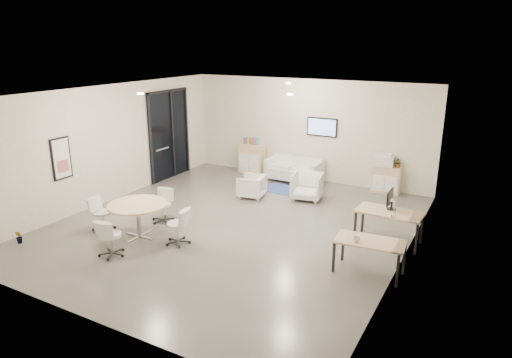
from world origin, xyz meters
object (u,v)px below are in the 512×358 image
object	(u,v)px
armchair_left	(252,185)
sideboard_left	(252,159)
loveseat	(295,170)
armchair_right	(307,185)
desk_rear	(389,215)
round_table	(138,207)
sideboard_right	(386,180)
desk_front	(370,244)

from	to	relation	value
armchair_left	sideboard_left	bearing A→B (deg)	-160.94
armchair_left	loveseat	bearing A→B (deg)	158.03
armchair_right	desk_rear	size ratio (longest dim) A/B	0.58
round_table	sideboard_right	bearing A→B (deg)	54.91
sideboard_right	desk_front	distance (m)	5.15
desk_front	round_table	distance (m)	5.13
sideboard_left	desk_front	bearing A→B (deg)	-43.02
loveseat	desk_rear	distance (m)	4.97
sideboard_right	round_table	bearing A→B (deg)	-125.09
sideboard_left	desk_front	world-z (taller)	sideboard_left
sideboard_right	desk_rear	xyz separation A→B (m)	(0.88, -3.48, 0.26)
desk_front	sideboard_left	bearing A→B (deg)	131.77
armchair_left	desk_rear	world-z (taller)	desk_rear
sideboard_left	sideboard_right	size ratio (longest dim) A/B	1.21
loveseat	round_table	xyz separation A→B (m)	(-1.32, -5.71, 0.38)
armchair_left	round_table	bearing A→B (deg)	-23.18
sideboard_left	loveseat	distance (m)	1.68
loveseat	desk_front	xyz separation A→B (m)	(3.74, -4.86, 0.26)
armchair_left	round_table	xyz separation A→B (m)	(-0.88, -3.68, 0.37)
armchair_left	desk_front	distance (m)	5.05
armchair_right	round_table	world-z (taller)	armchair_right
sideboard_left	round_table	bearing A→B (deg)	-86.65
sideboard_right	desk_rear	world-z (taller)	sideboard_right
round_table	sideboard_left	bearing A→B (deg)	93.35
loveseat	desk_front	size ratio (longest dim) A/B	1.28
sideboard_left	desk_rear	size ratio (longest dim) A/B	0.68
sideboard_left	loveseat	world-z (taller)	sideboard_left
armchair_left	desk_rear	xyz separation A→B (m)	(4.17, -1.23, 0.30)
sideboard_left	armchair_left	bearing A→B (deg)	-61.16
round_table	desk_rear	bearing A→B (deg)	25.88
sideboard_right	loveseat	bearing A→B (deg)	-175.71
desk_front	round_table	size ratio (longest dim) A/B	1.02
sideboard_left	desk_front	distance (m)	7.39
sideboard_left	desk_rear	distance (m)	6.40
sideboard_left	armchair_right	world-z (taller)	sideboard_left
sideboard_right	armchair_left	bearing A→B (deg)	-145.63
sideboard_right	round_table	size ratio (longest dim) A/B	0.61
armchair_left	armchair_right	distance (m)	1.58
desk_front	sideboard_right	bearing A→B (deg)	94.77
round_table	armchair_right	bearing A→B (deg)	61.28
armchair_left	round_table	size ratio (longest dim) A/B	0.54
sideboard_right	armchair_right	bearing A→B (deg)	-137.80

